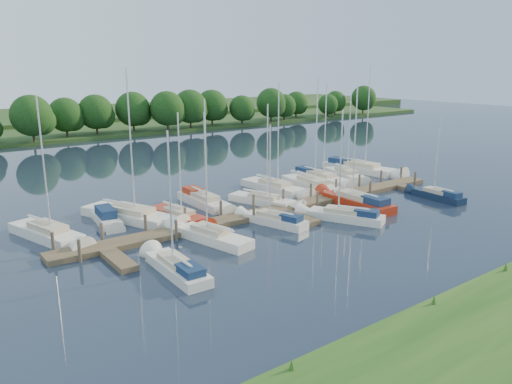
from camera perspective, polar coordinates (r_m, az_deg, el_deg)
ground at (r=39.23m, az=9.86°, el=-4.94°), size 260.00×260.00×0.00m
dock at (r=44.25m, az=3.05°, el=-2.22°), size 40.00×6.00×0.40m
mooring_pilings at (r=44.98m, az=2.14°, el=-1.41°), size 38.24×2.84×2.00m
far_shore at (r=104.68m, az=-21.34°, el=6.58°), size 180.00×30.00×0.60m
distant_hill at (r=128.81m, az=-24.39°, el=7.77°), size 220.00×40.00×1.40m
treeline at (r=92.23m, az=-19.10°, el=8.19°), size 146.62×9.75×8.03m
sailboat_n_0 at (r=40.87m, az=-22.54°, el=-4.66°), size 4.07×8.70×11.17m
motorboat at (r=43.21m, az=-16.68°, el=-3.04°), size 2.09×5.56×1.66m
sailboat_n_2 at (r=43.51m, az=-13.85°, el=-2.83°), size 5.75×10.21×13.09m
sailboat_n_3 at (r=42.84m, az=-8.68°, el=-2.84°), size 2.72×7.48×9.47m
sailboat_n_4 at (r=46.80m, az=-5.89°, el=-1.17°), size 1.92×7.99×10.37m
sailboat_n_5 at (r=47.07m, az=1.06°, el=-1.09°), size 3.93×7.64×9.74m
sailboat_n_6 at (r=51.90m, az=2.30°, el=0.39°), size 2.93×9.15×11.51m
sailboat_n_7 at (r=53.07m, az=6.56°, el=0.62°), size 3.23×9.60×12.09m
sailboat_n_8 at (r=56.67m, az=7.41°, el=1.53°), size 2.21×8.76×11.16m
sailboat_n_9 at (r=58.71m, az=10.26°, el=1.83°), size 3.49×7.70×9.87m
sailboat_n_10 at (r=62.41m, az=11.95°, el=2.55°), size 4.35×10.76×13.46m
sailboat_s_0 at (r=32.41m, az=-9.13°, el=-8.57°), size 1.90×7.32×9.37m
sailboat_s_1 at (r=37.66m, az=-5.29°, el=-5.17°), size 3.33×7.79×9.98m
sailboat_s_2 at (r=41.26m, az=2.00°, el=-3.28°), size 3.08×6.64×8.58m
sailboat_s_3 at (r=42.97m, az=9.90°, el=-2.77°), size 4.61×7.26×9.65m
sailboat_s_4 at (r=47.39m, az=11.32°, el=-1.18°), size 2.29×8.88×11.44m
sailboat_s_5 at (r=51.94m, az=19.96°, el=-0.43°), size 1.90×6.37×8.24m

